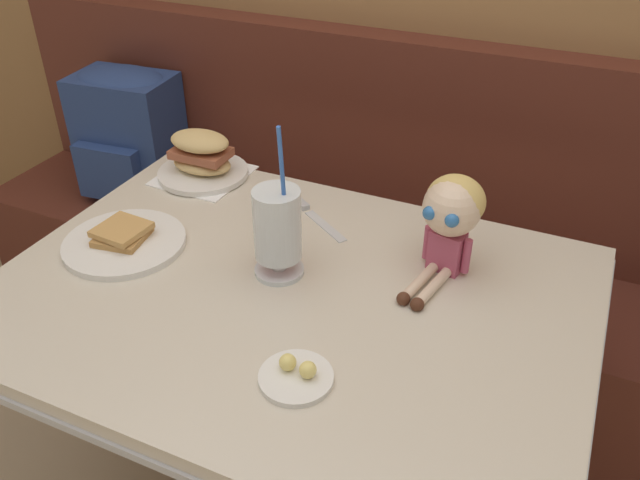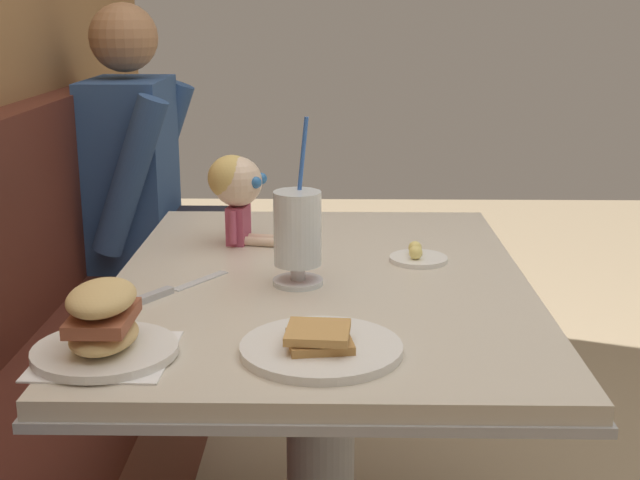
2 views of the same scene
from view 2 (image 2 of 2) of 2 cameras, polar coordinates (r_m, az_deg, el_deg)
booth_bench at (r=1.97m, az=-19.18°, el=-13.81°), size 2.60×0.48×1.00m
diner_table at (r=1.76m, az=0.03°, el=-8.61°), size 1.11×0.81×0.74m
toast_plate at (r=1.33m, az=0.05°, el=-6.99°), size 0.25×0.25×0.04m
milkshake_glass at (r=1.62m, az=-1.49°, el=0.47°), size 0.10×0.10×0.32m
sandwich_plate at (r=1.34m, az=-14.07°, el=-5.63°), size 0.22×0.22×0.12m
butter_saucer at (r=1.80m, az=6.46°, el=-1.11°), size 0.12×0.12×0.04m
butter_knife at (r=1.62m, az=-10.03°, el=-3.34°), size 0.21×0.15×0.01m
seated_doll at (r=1.90m, az=-5.46°, el=3.53°), size 0.13×0.23×0.20m
diner_patron at (r=2.81m, az=-11.53°, el=4.52°), size 0.55×0.48×0.81m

